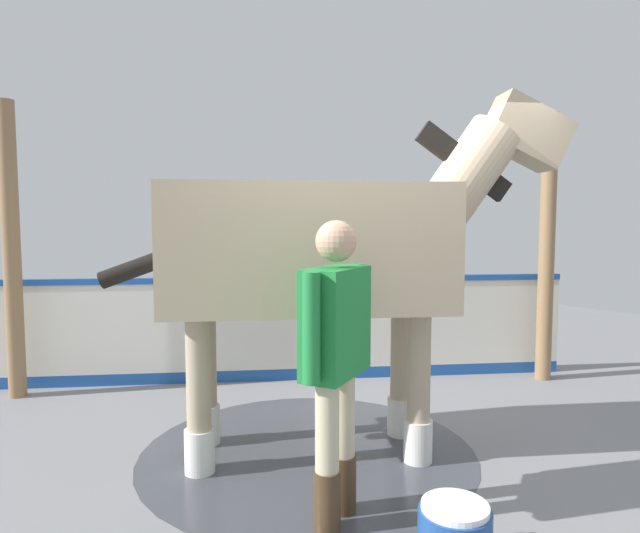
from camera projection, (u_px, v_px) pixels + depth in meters
ground_plane at (344, 452)px, 3.94m from camera, size 16.00×16.00×0.02m
wet_patch at (308, 452)px, 3.92m from camera, size 2.42×2.42×0.00m
barrier_wall at (293, 332)px, 5.71m from camera, size 5.22×2.93×1.10m
roof_post_near at (547, 248)px, 5.66m from camera, size 0.16×0.16×2.80m
roof_post_far at (12, 251)px, 5.07m from camera, size 0.16×0.16×2.80m
horse at (325, 252)px, 3.82m from camera, size 3.03×1.90×2.60m
handler at (336, 350)px, 2.94m from camera, size 0.60×0.43×1.68m
bottle_spray at (478, 525)px, 2.79m from camera, size 0.08×0.08×0.22m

